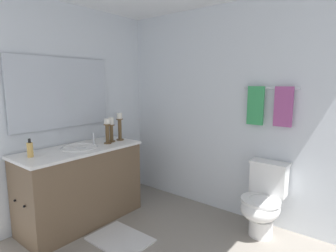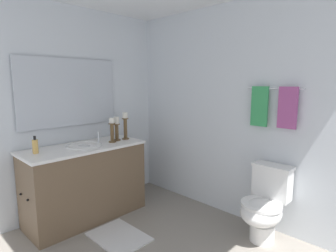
{
  "view_description": "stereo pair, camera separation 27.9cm",
  "coord_description": "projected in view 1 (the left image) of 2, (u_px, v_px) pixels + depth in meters",
  "views": [
    {
      "loc": [
        1.39,
        -1.77,
        1.57
      ],
      "look_at": [
        -0.33,
        0.39,
        1.13
      ],
      "focal_mm": 29.1,
      "sensor_mm": 36.0,
      "label": 1
    },
    {
      "loc": [
        1.6,
        -1.59,
        1.57
      ],
      "look_at": [
        -0.33,
        0.39,
        1.13
      ],
      "focal_mm": 29.1,
      "sensor_mm": 36.0,
      "label": 2
    }
  ],
  "objects": [
    {
      "name": "wall_back",
      "position": [
        231.0,
        112.0,
        3.18
      ],
      "size": [
        3.01,
        0.04,
        2.45
      ],
      "primitive_type": "cube",
      "color": "silver",
      "rests_on": "ground"
    },
    {
      "name": "wall_left",
      "position": [
        69.0,
        112.0,
        3.2
      ],
      "size": [
        0.04,
        2.35,
        2.45
      ],
      "primitive_type": "cube",
      "color": "silver",
      "rests_on": "ground"
    },
    {
      "name": "vanity_cabinet",
      "position": [
        82.0,
        185.0,
        3.05
      ],
      "size": [
        0.58,
        1.35,
        0.86
      ],
      "color": "brown",
      "rests_on": "ground"
    },
    {
      "name": "sink_basin",
      "position": [
        80.0,
        151.0,
        2.99
      ],
      "size": [
        0.4,
        0.4,
        0.24
      ],
      "color": "white",
      "rests_on": "vanity_cabinet"
    },
    {
      "name": "mirror",
      "position": [
        62.0,
        93.0,
        3.06
      ],
      "size": [
        0.02,
        1.2,
        0.79
      ],
      "primitive_type": "cube",
      "color": "silver"
    },
    {
      "name": "candle_holder_tall",
      "position": [
        120.0,
        126.0,
        3.37
      ],
      "size": [
        0.09,
        0.09,
        0.34
      ],
      "color": "brown",
      "rests_on": "vanity_cabinet"
    },
    {
      "name": "candle_holder_short",
      "position": [
        111.0,
        129.0,
        3.28
      ],
      "size": [
        0.09,
        0.09,
        0.29
      ],
      "color": "brown",
      "rests_on": "vanity_cabinet"
    },
    {
      "name": "candle_holder_mid",
      "position": [
        107.0,
        131.0,
        3.18
      ],
      "size": [
        0.09,
        0.09,
        0.29
      ],
      "color": "brown",
      "rests_on": "vanity_cabinet"
    },
    {
      "name": "soap_bottle",
      "position": [
        30.0,
        149.0,
        2.61
      ],
      "size": [
        0.06,
        0.06,
        0.18
      ],
      "color": "#E5B259",
      "rests_on": "vanity_cabinet"
    },
    {
      "name": "toilet",
      "position": [
        263.0,
        201.0,
        2.78
      ],
      "size": [
        0.39,
        0.54,
        0.75
      ],
      "color": "white",
      "rests_on": "ground"
    },
    {
      "name": "towel_bar",
      "position": [
        271.0,
        88.0,
        2.81
      ],
      "size": [
        0.57,
        0.02,
        0.02
      ],
      "primitive_type": "cylinder",
      "rotation": [
        0.0,
        1.57,
        0.0
      ],
      "color": "silver"
    },
    {
      "name": "towel_near_vanity",
      "position": [
        256.0,
        106.0,
        2.92
      ],
      "size": [
        0.18,
        0.03,
        0.41
      ],
      "primitive_type": "cube",
      "color": "#389E59",
      "rests_on": "towel_bar"
    },
    {
      "name": "towel_center",
      "position": [
        283.0,
        107.0,
        2.74
      ],
      "size": [
        0.18,
        0.03,
        0.41
      ],
      "primitive_type": "cube",
      "color": "#A54C8C",
      "rests_on": "towel_bar"
    },
    {
      "name": "bath_mat",
      "position": [
        120.0,
        239.0,
        2.74
      ],
      "size": [
        0.6,
        0.44,
        0.02
      ],
      "primitive_type": "cube",
      "color": "silver",
      "rests_on": "ground"
    }
  ]
}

